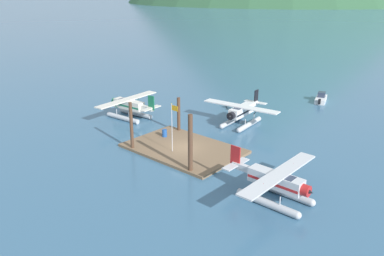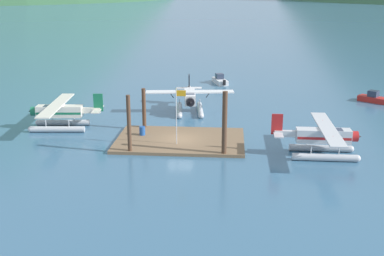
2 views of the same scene
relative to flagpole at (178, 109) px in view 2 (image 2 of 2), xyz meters
name	(u,v)px [view 2 (image 2 of 2)]	position (x,y,z in m)	size (l,w,h in m)	color
ground_plane	(180,142)	(0.04, 1.59, -3.70)	(1200.00, 1200.00, 0.00)	#38607F
dock_platform	(180,140)	(0.04, 1.59, -3.55)	(12.49, 8.36, 0.30)	brown
piling_near_left	(129,125)	(-4.19, -2.17, -0.95)	(0.37, 0.37, 5.49)	#4C3323
piling_near_right	(225,124)	(4.40, -2.17, -0.71)	(0.45, 0.45, 5.98)	#4C3323
piling_far_left	(144,109)	(-4.16, 5.33, -1.46)	(0.41, 0.41, 4.47)	#4C3323
flagpole	(178,109)	(0.00, 0.00, 0.00)	(0.95, 0.10, 5.40)	silver
fuel_drum	(142,131)	(-3.89, 2.55, -2.96)	(0.62, 0.62, 0.88)	#1E4C99
seaplane_cream_port_fwd	(60,115)	(-13.20, 4.95, -2.12)	(7.97, 10.48, 3.84)	#B7BABF
seaplane_silver_stbd_aft	(323,139)	(13.27, -1.42, -2.12)	(7.98, 10.41, 3.84)	#B7BABF
seaplane_white_bow_centre	(190,100)	(0.05, 12.75, -2.12)	(10.49, 7.96, 3.84)	#B7BABF
boat_red_open_east	(374,98)	(23.63, 19.93, -3.21)	(4.24, 3.76, 1.50)	#B2231E
boat_white_open_north	(220,80)	(3.21, 30.45, -3.21)	(2.71, 4.73, 1.50)	silver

